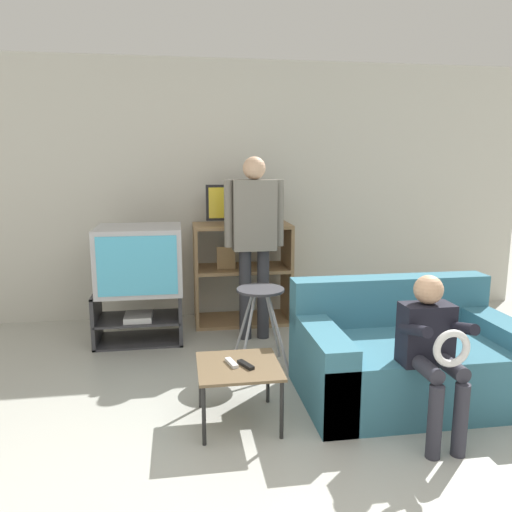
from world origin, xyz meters
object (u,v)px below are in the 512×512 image
at_px(television_main, 140,259).
at_px(snack_table, 239,371).
at_px(person_standing_adult, 254,230).
at_px(person_seated_child, 432,344).
at_px(tv_stand, 139,316).
at_px(media_shelf, 242,272).
at_px(remote_control_white, 232,363).
at_px(television_flat, 244,206).
at_px(folding_stool, 260,302).
at_px(remote_control_black, 246,365).
at_px(couch, 407,358).

height_order(television_main, snack_table, television_main).
bearing_deg(person_standing_adult, snack_table, -102.26).
bearing_deg(person_seated_child, snack_table, 163.06).
xyz_separation_m(tv_stand, person_seated_child, (1.80, -1.89, 0.34)).
height_order(media_shelf, remote_control_white, media_shelf).
height_order(television_main, remote_control_white, television_main).
bearing_deg(remote_control_white, snack_table, -34.79).
height_order(television_flat, snack_table, television_flat).
xyz_separation_m(television_flat, folding_stool, (-0.02, -1.15, -0.65)).
bearing_deg(snack_table, person_standing_adult, 77.74).
height_order(tv_stand, person_seated_child, person_seated_child).
distance_m(tv_stand, person_seated_child, 2.63).
bearing_deg(person_seated_child, television_main, 133.04).
height_order(tv_stand, remote_control_black, tv_stand).
bearing_deg(television_main, remote_control_white, -67.41).
distance_m(media_shelf, person_seated_child, 2.45).
height_order(folding_stool, person_seated_child, person_seated_child).
height_order(folding_stool, couch, couch).
bearing_deg(media_shelf, folding_stool, -90.22).
height_order(television_main, remote_control_black, television_main).
relative_size(television_main, person_standing_adult, 0.44).
height_order(media_shelf, remote_control_black, media_shelf).
bearing_deg(remote_control_black, person_seated_child, -41.55).
xyz_separation_m(folding_stool, person_standing_adult, (0.05, 0.66, 0.47)).
bearing_deg(folding_stool, television_main, 142.11).
bearing_deg(person_seated_child, remote_control_black, 163.85).
bearing_deg(tv_stand, person_standing_adult, -4.47).
relative_size(television_flat, person_standing_adult, 0.44).
bearing_deg(media_shelf, snack_table, -97.86).
bearing_deg(person_seated_child, media_shelf, 109.21).
bearing_deg(television_main, person_seated_child, -46.96).
relative_size(tv_stand, television_flat, 1.05).
bearing_deg(person_seated_child, television_flat, 108.91).
bearing_deg(snack_table, television_main, 113.70).
distance_m(television_flat, couch, 2.19).
relative_size(folding_stool, remote_control_white, 4.48).
relative_size(snack_table, person_seated_child, 0.53).
bearing_deg(person_standing_adult, tv_stand, 175.53).
xyz_separation_m(remote_control_white, couch, (1.23, 0.18, -0.12)).
bearing_deg(person_seated_child, folding_stool, 125.23).
height_order(snack_table, remote_control_black, remote_control_black).
height_order(television_main, television_flat, television_flat).
distance_m(television_flat, person_seated_child, 2.51).
height_order(television_flat, person_standing_adult, person_standing_adult).
bearing_deg(media_shelf, tv_stand, -156.95).
bearing_deg(television_flat, folding_stool, -91.16).
relative_size(remote_control_black, remote_control_white, 1.00).
relative_size(tv_stand, media_shelf, 0.77).
distance_m(tv_stand, snack_table, 1.72).
xyz_separation_m(television_flat, couch, (0.90, -1.77, -0.91)).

